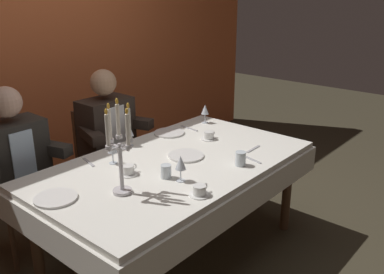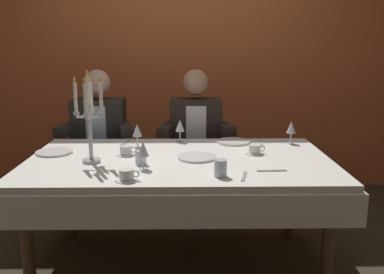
{
  "view_description": "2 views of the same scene",
  "coord_description": "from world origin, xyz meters",
  "px_view_note": "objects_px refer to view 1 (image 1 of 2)",
  "views": [
    {
      "loc": [
        -1.91,
        -1.79,
        1.85
      ],
      "look_at": [
        0.21,
        0.02,
        0.85
      ],
      "focal_mm": 39.18,
      "sensor_mm": 36.0,
      "label": 1
    },
    {
      "loc": [
        0.04,
        -2.59,
        1.45
      ],
      "look_at": [
        0.08,
        -0.02,
        0.88
      ],
      "focal_mm": 39.79,
      "sensor_mm": 36.0,
      "label": 2
    }
  ],
  "objects_px": {
    "wine_glass_2": "(181,163)",
    "seated_diner_0": "(14,158)",
    "wine_glass_3": "(205,110)",
    "coffee_cup_2": "(128,170)",
    "candelabra": "(120,150)",
    "water_tumbler_1": "(241,159)",
    "dinner_plate_0": "(169,133)",
    "wine_glass_0": "(129,131)",
    "dinner_plate_2": "(56,198)",
    "coffee_cup_1": "(200,191)",
    "dining_table": "(175,177)",
    "dinner_plate_1": "(186,156)",
    "coffee_cup_0": "(209,136)",
    "wine_glass_1": "(112,147)",
    "water_tumbler_0": "(166,171)",
    "seated_diner_1": "(106,130)"
  },
  "relations": [
    {
      "from": "dining_table",
      "to": "wine_glass_0",
      "type": "relative_size",
      "value": 11.83
    },
    {
      "from": "dinner_plate_2",
      "to": "coffee_cup_2",
      "type": "bearing_deg",
      "value": -6.96
    },
    {
      "from": "water_tumbler_0",
      "to": "seated_diner_1",
      "type": "bearing_deg",
      "value": 71.1
    },
    {
      "from": "wine_glass_0",
      "to": "coffee_cup_0",
      "type": "xyz_separation_m",
      "value": [
        0.5,
        -0.36,
        -0.09
      ]
    },
    {
      "from": "wine_glass_1",
      "to": "coffee_cup_2",
      "type": "height_order",
      "value": "wine_glass_1"
    },
    {
      "from": "wine_glass_3",
      "to": "seated_diner_0",
      "type": "xyz_separation_m",
      "value": [
        -1.47,
        0.51,
        -0.12
      ]
    },
    {
      "from": "dinner_plate_0",
      "to": "wine_glass_2",
      "type": "bearing_deg",
      "value": -131.91
    },
    {
      "from": "wine_glass_2",
      "to": "seated_diner_0",
      "type": "relative_size",
      "value": 0.13
    },
    {
      "from": "water_tumbler_0",
      "to": "dinner_plate_0",
      "type": "bearing_deg",
      "value": 42.19
    },
    {
      "from": "dinner_plate_0",
      "to": "wine_glass_2",
      "type": "xyz_separation_m",
      "value": [
        -0.59,
        -0.66,
        0.11
      ]
    },
    {
      "from": "dinner_plate_2",
      "to": "coffee_cup_0",
      "type": "relative_size",
      "value": 1.81
    },
    {
      "from": "dinner_plate_0",
      "to": "coffee_cup_2",
      "type": "height_order",
      "value": "coffee_cup_2"
    },
    {
      "from": "dinner_plate_1",
      "to": "dining_table",
      "type": "bearing_deg",
      "value": 177.28
    },
    {
      "from": "wine_glass_1",
      "to": "water_tumbler_0",
      "type": "height_order",
      "value": "wine_glass_1"
    },
    {
      "from": "wine_glass_2",
      "to": "coffee_cup_2",
      "type": "xyz_separation_m",
      "value": [
        -0.14,
        0.31,
        -0.09
      ]
    },
    {
      "from": "candelabra",
      "to": "dinner_plate_1",
      "type": "bearing_deg",
      "value": 7.22
    },
    {
      "from": "water_tumbler_0",
      "to": "seated_diner_0",
      "type": "distance_m",
      "value": 1.12
    },
    {
      "from": "dinner_plate_0",
      "to": "seated_diner_0",
      "type": "xyz_separation_m",
      "value": [
        -1.06,
        0.47,
        -0.01
      ]
    },
    {
      "from": "dinner_plate_0",
      "to": "wine_glass_3",
      "type": "relative_size",
      "value": 1.49
    },
    {
      "from": "dining_table",
      "to": "candelabra",
      "type": "relative_size",
      "value": 3.49
    },
    {
      "from": "seated_diner_0",
      "to": "wine_glass_3",
      "type": "bearing_deg",
      "value": -19.03
    },
    {
      "from": "water_tumbler_1",
      "to": "dinner_plate_0",
      "type": "bearing_deg",
      "value": 78.86
    },
    {
      "from": "candelabra",
      "to": "coffee_cup_1",
      "type": "height_order",
      "value": "candelabra"
    },
    {
      "from": "wine_glass_3",
      "to": "coffee_cup_2",
      "type": "height_order",
      "value": "wine_glass_3"
    },
    {
      "from": "wine_glass_2",
      "to": "seated_diner_0",
      "type": "distance_m",
      "value": 1.23
    },
    {
      "from": "seated_diner_0",
      "to": "dining_table",
      "type": "bearing_deg",
      "value": -52.7
    },
    {
      "from": "dining_table",
      "to": "wine_glass_2",
      "type": "height_order",
      "value": "wine_glass_2"
    },
    {
      "from": "seated_diner_0",
      "to": "coffee_cup_0",
      "type": "bearing_deg",
      "value": -34.19
    },
    {
      "from": "candelabra",
      "to": "water_tumbler_0",
      "type": "xyz_separation_m",
      "value": [
        0.31,
        -0.05,
        -0.22
      ]
    },
    {
      "from": "water_tumbler_0",
      "to": "seated_diner_1",
      "type": "relative_size",
      "value": 0.07
    },
    {
      "from": "candelabra",
      "to": "coffee_cup_2",
      "type": "xyz_separation_m",
      "value": [
        0.19,
        0.16,
        -0.23
      ]
    },
    {
      "from": "dinner_plate_2",
      "to": "water_tumbler_1",
      "type": "xyz_separation_m",
      "value": [
        1.06,
        -0.51,
        0.04
      ]
    },
    {
      "from": "water_tumbler_1",
      "to": "coffee_cup_1",
      "type": "xyz_separation_m",
      "value": [
        -0.5,
        -0.06,
        -0.02
      ]
    },
    {
      "from": "candelabra",
      "to": "water_tumbler_1",
      "type": "xyz_separation_m",
      "value": [
        0.76,
        -0.29,
        -0.21
      ]
    },
    {
      "from": "dinner_plate_0",
      "to": "water_tumbler_1",
      "type": "xyz_separation_m",
      "value": [
        -0.16,
        -0.8,
        0.04
      ]
    },
    {
      "from": "wine_glass_0",
      "to": "coffee_cup_2",
      "type": "bearing_deg",
      "value": -132.16
    },
    {
      "from": "dinner_plate_0",
      "to": "dining_table",
      "type": "bearing_deg",
      "value": -132.85
    },
    {
      "from": "coffee_cup_0",
      "to": "wine_glass_0",
      "type": "bearing_deg",
      "value": 144.18
    },
    {
      "from": "dinner_plate_2",
      "to": "coffee_cup_1",
      "type": "xyz_separation_m",
      "value": [
        0.56,
        -0.58,
        0.02
      ]
    },
    {
      "from": "dinner_plate_1",
      "to": "wine_glass_2",
      "type": "relative_size",
      "value": 1.52
    },
    {
      "from": "dinner_plate_1",
      "to": "seated_diner_0",
      "type": "xyz_separation_m",
      "value": [
        -0.79,
        0.89,
        -0.01
      ]
    },
    {
      "from": "water_tumbler_1",
      "to": "coffee_cup_0",
      "type": "bearing_deg",
      "value": 60.9
    },
    {
      "from": "wine_glass_1",
      "to": "wine_glass_3",
      "type": "distance_m",
      "value": 1.09
    },
    {
      "from": "dining_table",
      "to": "wine_glass_0",
      "type": "xyz_separation_m",
      "value": [
        -0.0,
        0.45,
        0.24
      ]
    },
    {
      "from": "wine_glass_0",
      "to": "water_tumbler_1",
      "type": "xyz_separation_m",
      "value": [
        0.23,
        -0.83,
        -0.07
      ]
    },
    {
      "from": "dinner_plate_0",
      "to": "wine_glass_2",
      "type": "distance_m",
      "value": 0.89
    },
    {
      "from": "coffee_cup_0",
      "to": "coffee_cup_2",
      "type": "height_order",
      "value": "same"
    },
    {
      "from": "wine_glass_2",
      "to": "coffee_cup_1",
      "type": "distance_m",
      "value": 0.23
    },
    {
      "from": "water_tumbler_0",
      "to": "coffee_cup_2",
      "type": "distance_m",
      "value": 0.24
    },
    {
      "from": "wine_glass_3",
      "to": "coffee_cup_2",
      "type": "relative_size",
      "value": 1.24
    }
  ]
}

